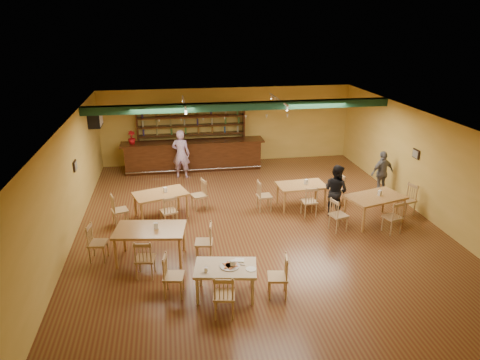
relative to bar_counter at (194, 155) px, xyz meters
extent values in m
plane|color=#5F2E1B|center=(1.46, -5.15, -0.56)|extent=(12.00, 12.00, 0.00)
cube|color=#10311D|center=(1.46, -2.35, 2.31)|extent=(10.00, 0.30, 0.25)
cube|color=white|center=(-0.34, -1.75, 2.38)|extent=(0.05, 2.50, 0.05)
cube|color=white|center=(2.86, -1.75, 2.38)|extent=(0.05, 2.50, 0.05)
cube|color=white|center=(-3.34, -0.95, 1.79)|extent=(0.34, 0.70, 0.48)
cube|color=black|center=(-3.51, -4.15, 1.14)|extent=(0.04, 0.34, 0.28)
cube|color=black|center=(6.43, -4.65, 1.14)|extent=(0.04, 0.34, 0.28)
cube|color=black|center=(0.00, 0.00, 0.00)|extent=(5.43, 0.85, 1.13)
cube|color=black|center=(0.00, 0.63, 0.57)|extent=(4.20, 0.40, 2.28)
imported|color=#B31016|center=(-2.26, 0.00, 0.81)|extent=(0.35, 0.35, 0.49)
cube|color=#AA773C|center=(-1.23, -4.20, -0.19)|extent=(1.71, 1.32, 0.75)
cube|color=#AA773C|center=(3.06, -4.13, -0.20)|extent=(1.51, 0.96, 0.73)
cube|color=#AA773C|center=(-1.46, -6.64, -0.15)|extent=(1.78, 1.23, 0.83)
cube|color=#AA773C|center=(4.80, -5.55, -0.16)|extent=(1.80, 1.36, 0.80)
cube|color=#C9B287|center=(0.12, -8.40, -0.22)|extent=(1.41, 1.04, 0.69)
cylinder|color=silver|center=(0.22, -8.40, 0.13)|extent=(0.44, 0.44, 0.01)
cylinder|color=#EAE5C6|center=(-0.29, -8.54, 0.18)|extent=(0.09, 0.09, 0.11)
cube|color=white|center=(0.45, -8.22, 0.14)|extent=(0.23, 0.19, 0.03)
cube|color=silver|center=(0.35, -8.36, 0.14)|extent=(0.33, 0.21, 0.00)
cylinder|color=white|center=(0.63, -8.59, 0.13)|extent=(0.25, 0.25, 0.01)
imported|color=purple|center=(-0.50, -0.83, 0.33)|extent=(0.74, 0.58, 1.79)
imported|color=black|center=(3.86, -4.93, 0.23)|extent=(0.91, 0.97, 1.58)
imported|color=slate|center=(6.00, -3.55, 0.18)|extent=(0.93, 0.57, 1.48)
camera|label=1|loc=(-0.87, -16.25, 4.98)|focal=32.79mm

